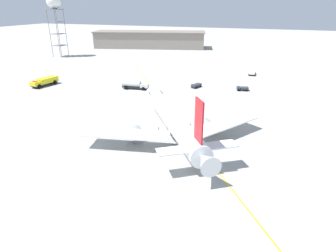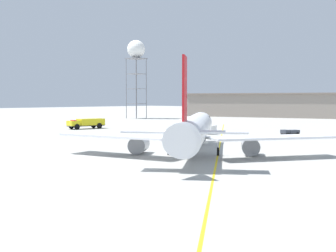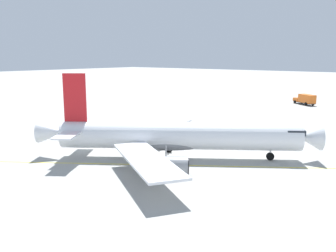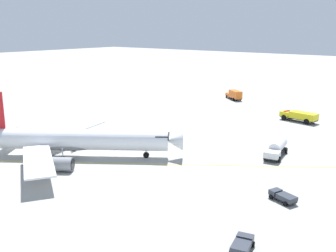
% 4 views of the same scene
% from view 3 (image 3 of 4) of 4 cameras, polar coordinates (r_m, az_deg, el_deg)
% --- Properties ---
extents(ground_plane, '(600.00, 600.00, 0.00)m').
position_cam_3_polar(ground_plane, '(54.96, 2.03, -4.36)').
color(ground_plane, '#9E9E99').
extents(airliner_main, '(30.76, 34.30, 11.97)m').
position_cam_3_polar(airliner_main, '(51.88, 1.12, -1.75)').
color(airliner_main, white).
rests_on(airliner_main, ground_plane).
extents(catering_truck_truck, '(6.70, 7.96, 3.10)m').
position_cam_3_polar(catering_truck_truck, '(117.07, 20.43, 3.90)').
color(catering_truck_truck, '#232326').
rests_on(catering_truck_truck, ground_plane).
extents(taxiway_centreline, '(84.79, 121.79, 0.01)m').
position_cam_3_polar(taxiway_centreline, '(49.54, 0.68, -6.05)').
color(taxiway_centreline, yellow).
rests_on(taxiway_centreline, ground_plane).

